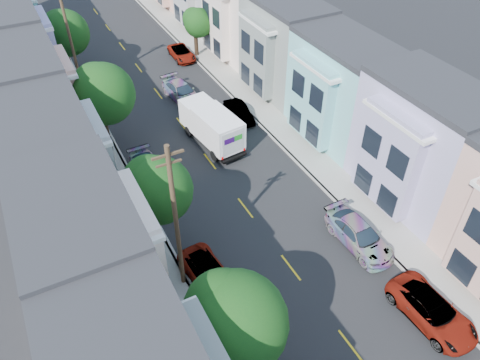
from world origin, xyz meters
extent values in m
plane|color=black|center=(0.00, 0.00, 0.00)|extent=(160.00, 160.00, 0.00)
cube|color=black|center=(0.00, 15.00, 0.01)|extent=(12.00, 70.00, 0.02)
cube|color=gray|center=(-6.05, 15.00, 0.07)|extent=(0.30, 70.00, 0.15)
cube|color=gray|center=(6.05, 15.00, 0.07)|extent=(0.30, 70.00, 0.15)
cube|color=gray|center=(-7.35, 15.00, 0.07)|extent=(2.60, 70.00, 0.15)
cube|color=gray|center=(7.35, 15.00, 0.07)|extent=(2.60, 70.00, 0.15)
cube|color=gold|center=(0.00, 15.00, 0.00)|extent=(0.12, 70.00, 0.01)
cube|color=#79C8CB|center=(-11.15, 15.00, 0.00)|extent=(5.00, 70.00, 8.50)
cube|color=#79C8CB|center=(11.15, 15.00, 0.00)|extent=(5.00, 70.00, 8.50)
sphere|color=#1A4D12|center=(-6.30, -4.71, 4.96)|extent=(4.70, 4.70, 4.70)
cylinder|color=black|center=(-6.60, 5.13, 1.73)|extent=(0.44, 0.44, 3.45)
sphere|color=#1A4D12|center=(-6.30, 5.13, 4.89)|extent=(4.10, 4.10, 4.10)
cylinder|color=black|center=(-6.60, 16.88, 1.78)|extent=(0.44, 0.44, 3.56)
sphere|color=#1A4D12|center=(-6.30, 16.88, 5.20)|extent=(4.70, 4.70, 4.70)
cylinder|color=black|center=(-6.60, 31.08, 1.52)|extent=(0.44, 0.44, 3.04)
sphere|color=#1A4D12|center=(-6.30, 31.08, 4.60)|extent=(4.45, 4.45, 4.45)
cylinder|color=black|center=(6.60, 29.81, 1.28)|extent=(0.44, 0.44, 2.56)
sphere|color=#1A4D12|center=(6.90, 29.81, 3.64)|extent=(3.06, 3.06, 3.06)
cylinder|color=#42301E|center=(-6.30, 2.00, 5.00)|extent=(0.26, 0.26, 10.00)
cube|color=#42301E|center=(-6.30, 2.00, 9.60)|extent=(1.60, 0.12, 0.12)
cylinder|color=#42301E|center=(-6.30, 28.00, 5.00)|extent=(0.26, 0.26, 10.00)
cube|color=white|center=(1.26, 13.27, 1.90)|extent=(2.44, 4.38, 2.39)
cube|color=white|center=(1.26, 16.48, 1.80)|extent=(2.44, 2.04, 2.20)
cube|color=black|center=(1.26, 14.19, 0.58)|extent=(2.25, 6.29, 0.24)
cube|color=#2D0A51|center=(0.91, 11.08, 2.19)|extent=(0.92, 0.04, 0.45)
cube|color=#198C1E|center=(1.72, 11.08, 2.19)|extent=(0.71, 0.04, 0.45)
cylinder|color=black|center=(0.16, 12.07, 0.46)|extent=(0.29, 0.92, 0.92)
cylinder|color=black|center=(2.36, 12.07, 0.46)|extent=(0.29, 0.92, 0.92)
cylinder|color=black|center=(0.16, 16.17, 0.46)|extent=(0.29, 0.92, 0.92)
cylinder|color=black|center=(2.36, 16.17, 0.46)|extent=(0.29, 0.92, 0.92)
imported|color=black|center=(1.71, 22.04, 0.76)|extent=(2.66, 5.26, 1.52)
imported|color=#B3C1CB|center=(-4.90, 1.49, 0.64)|extent=(2.57, 4.77, 1.27)
imported|color=#331005|center=(-4.90, 11.93, 0.76)|extent=(2.16, 5.09, 1.53)
imported|color=#495153|center=(4.90, -6.61, 0.73)|extent=(2.65, 5.37, 1.46)
imported|color=silver|center=(4.90, -0.27, 0.77)|extent=(2.30, 5.19, 1.54)
imported|color=black|center=(4.90, 16.45, 0.66)|extent=(1.62, 4.05, 1.33)
imported|color=black|center=(4.90, 29.95, 0.61)|extent=(2.18, 4.48, 1.23)
camera|label=1|loc=(-11.31, -14.97, 22.80)|focal=35.00mm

